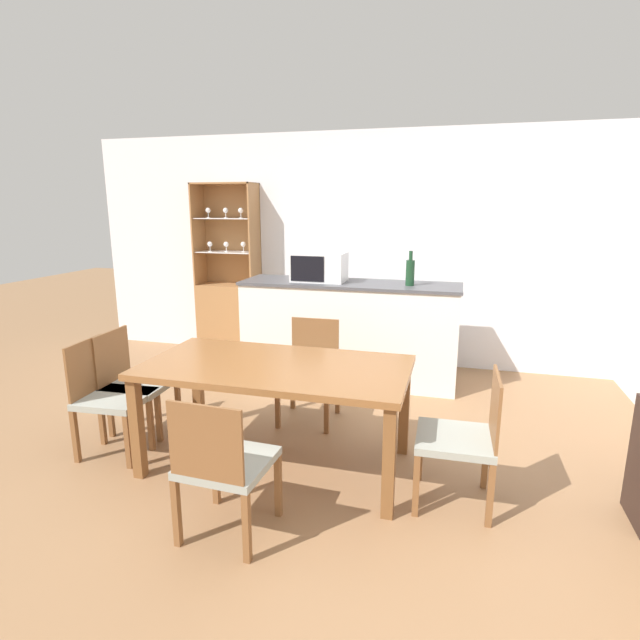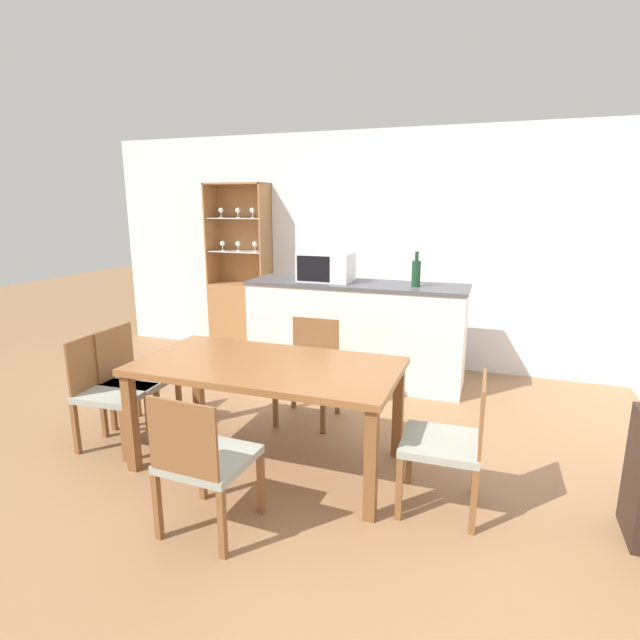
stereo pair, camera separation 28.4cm
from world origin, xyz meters
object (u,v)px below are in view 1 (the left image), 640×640
display_cabinet (230,305)px  microwave (319,267)px  dining_chair_side_right_near (463,437)px  wine_bottle (410,272)px  dining_chair_side_left_near (110,396)px  dining_chair_head_near (224,464)px  dining_chair_side_left_far (134,383)px  dining_table (276,375)px  dining_chair_head_far (310,370)px

display_cabinet → microwave: bearing=-23.0°
microwave → display_cabinet: bearing=157.0°
dining_chair_side_right_near → wine_bottle: wine_bottle is taller
dining_chair_side_left_near → dining_chair_side_right_near: size_ratio=1.00×
dining_chair_head_near → dining_chair_side_left_near: 1.39m
microwave → dining_chair_side_left_far: bearing=-120.7°
dining_table → dining_chair_head_near: size_ratio=2.13×
display_cabinet → dining_chair_side_left_near: 2.54m
dining_chair_side_left_near → wine_bottle: (1.92, 1.94, 0.72)m
dining_chair_side_right_near → dining_table: bearing=82.3°
dining_chair_side_left_far → dining_chair_side_left_near: 0.28m
dining_chair_side_left_far → dining_chair_head_far: bearing=116.0°
display_cabinet → dining_chair_head_far: size_ratio=2.42×
dining_table → microwave: 1.92m
display_cabinet → dining_chair_head_near: bearing=-65.0°
dining_chair_side_left_far → dining_chair_head_near: bearing=50.1°
dining_chair_side_right_near → dining_chair_side_left_near: bearing=88.8°
dining_chair_side_left_far → dining_chair_head_near: (1.22, -0.94, 0.00)m
dining_chair_side_left_near → microwave: bearing=149.0°
display_cabinet → dining_table: bearing=-58.1°
dining_chair_side_left_far → wine_bottle: size_ratio=2.51×
dining_table → wine_bottle: size_ratio=5.35×
dining_chair_side_left_far → dining_chair_head_near: same height
display_cabinet → dining_chair_side_left_far: bearing=-83.5°
dining_chair_head_far → dining_chair_head_near: bearing=88.7°
dining_chair_side_right_near → microwave: 2.55m
dining_chair_head_near → dining_chair_side_left_far: bearing=145.1°
dining_chair_side_right_near → wine_bottle: 2.13m
dining_chair_head_far → display_cabinet: bearing=-48.1°
display_cabinet → wine_bottle: display_cabinet is taller
dining_table → dining_chair_side_left_far: size_ratio=2.13×
dining_table → wine_bottle: 1.99m
dining_chair_side_left_near → dining_chair_side_right_near: (2.45, 0.00, 0.00)m
dining_table → dining_chair_side_left_far: bearing=173.7°
dining_chair_side_right_near → dining_chair_head_far: (-1.23, 0.94, 0.00)m
microwave → wine_bottle: (0.91, -0.04, -0.01)m
display_cabinet → dining_table: 2.80m
dining_chair_side_left_far → wine_bottle: bearing=128.4°
display_cabinet → dining_chair_head_near: display_cabinet is taller
dining_chair_side_left_near → wine_bottle: 2.83m
dining_chair_side_left_far → microwave: bearing=146.7°
dining_chair_side_left_far → wine_bottle: wine_bottle is taller
dining_chair_head_near → microwave: 2.75m
dining_chair_head_near → dining_chair_side_left_near: size_ratio=1.00×
display_cabinet → microwave: (1.27, -0.54, 0.56)m
wine_bottle → dining_chair_head_far: bearing=-125.0°
dining_chair_side_left_far → dining_chair_side_left_near: bearing=-2.5°
display_cabinet → dining_chair_side_right_near: (2.71, -2.52, -0.17)m
wine_bottle → dining_chair_side_left_near: bearing=-134.7°
dining_chair_head_far → wine_bottle: bearing=-126.2°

